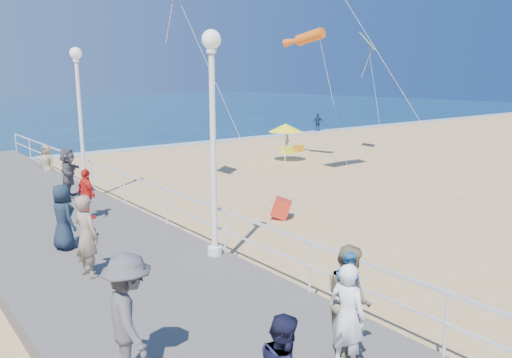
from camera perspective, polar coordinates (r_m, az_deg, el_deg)
ground at (r=15.95m, az=11.64°, el=-5.66°), size 160.00×160.00×0.00m
surf_line at (r=32.77m, az=-16.80°, el=3.02°), size 160.00×1.20×0.04m
boardwalk at (r=11.53m, az=-13.81°, el=-11.59°), size 5.00×44.00×0.40m
railing at (r=12.30m, az=-3.60°, el=-4.58°), size 0.05×42.00×0.55m
lamp_post_mid at (r=11.69m, az=-4.97°, el=6.59°), size 0.44×0.44×5.32m
lamp_post_far at (r=19.83m, az=-19.53°, el=8.06°), size 0.44×0.44×5.32m
woman_holding_toddler at (r=7.77m, az=10.42°, el=-15.10°), size 0.47×0.64×1.63m
toddler_held at (r=7.76m, az=10.46°, el=-11.23°), size 0.39×0.47×0.89m
spectator_1 at (r=8.18m, az=10.53°, el=-13.23°), size 0.97×1.05×1.75m
spectator_2 at (r=7.53m, az=-14.35°, el=-15.11°), size 0.90×1.32×1.89m
spectator_3 at (r=15.99m, az=-18.80°, el=-1.64°), size 0.51×0.96×1.55m
spectator_4 at (r=13.42m, az=-21.20°, el=-4.06°), size 0.66×0.89×1.66m
spectator_5 at (r=19.10m, az=-20.66°, el=0.69°), size 1.25×1.71×1.79m
spectator_6 at (r=11.41m, az=-18.80°, el=-6.18°), size 0.59×0.76×1.83m
beach_walker_a at (r=32.30m, az=3.65°, el=4.63°), size 1.04×1.05×1.46m
beach_walker_b at (r=43.30m, az=7.08°, el=6.42°), size 0.95×0.85×1.54m
beach_walker_c at (r=25.03m, az=-22.77°, el=1.81°), size 0.83×0.92×1.57m
box_kite at (r=16.70m, az=2.88°, el=-3.57°), size 0.89×0.89×0.74m
beach_umbrella at (r=27.44m, az=3.39°, el=5.86°), size 1.90×1.90×2.14m
beach_chair_left at (r=31.67m, az=4.83°, el=3.51°), size 0.55×0.55×0.40m
beach_chair_right at (r=30.85m, az=3.61°, el=3.31°), size 0.55×0.55×0.40m
kite_windsock at (r=26.74m, az=6.19°, el=15.86°), size 1.01×2.70×1.08m
kite_diamond_multi at (r=30.40m, az=12.66°, el=15.09°), size 1.60×1.48×0.99m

